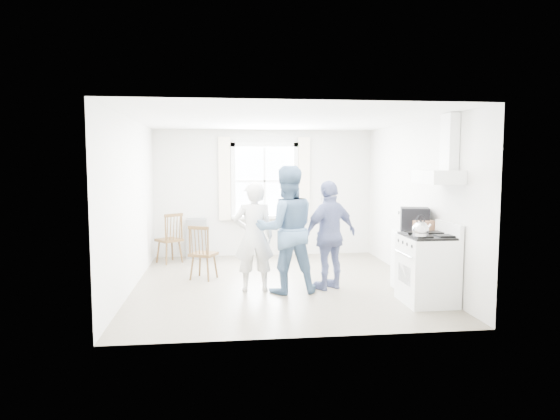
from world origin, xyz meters
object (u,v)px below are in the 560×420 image
Objects in this scene: windsor_chair_a at (172,233)px; person_right at (330,235)px; stereo_stack at (415,220)px; person_mid at (287,230)px; gas_stove at (428,268)px; low_cabinet at (413,261)px; person_left at (254,237)px; windsor_chair_b at (201,247)px.

person_right reaches higher than windsor_chair_a.
person_mid is at bearing 175.81° from stereo_stack.
low_cabinet is (0.07, 0.70, -0.03)m from gas_stove.
stereo_stack is at bearing 170.50° from person_mid.
person_left is (-2.39, 0.27, -0.26)m from stereo_stack.
person_mid is (1.30, -0.91, 0.39)m from windsor_chair_b.
stereo_stack is 0.30× the size of person_left.
gas_stove is 0.59× the size of person_mid.
gas_stove reaches higher than low_cabinet.
stereo_stack is 0.26× the size of person_mid.
gas_stove is 0.68× the size of person_left.
stereo_stack is 1.92m from person_mid.
person_left reaches higher than windsor_chair_a.
person_mid is at bearing -35.09° from windsor_chair_b.
person_mid is at bearing -51.20° from windsor_chair_a.
person_mid reaches higher than person_right.
gas_stove is 0.70m from low_cabinet.
windsor_chair_a is at bearing 146.73° from stereo_stack.
windsor_chair_a is at bearing 139.80° from gas_stove.
person_mid is at bearing 176.89° from low_cabinet.
windsor_chair_b is at bearing -40.40° from person_mid.
person_left is at bearing -57.56° from windsor_chair_a.
gas_stove is 1.23× the size of windsor_chair_b.
windsor_chair_b is (0.60, -1.45, -0.04)m from windsor_chair_a.
windsor_chair_a is 3.42m from person_right.
person_mid is (-1.92, 0.10, 0.49)m from low_cabinet.
person_right reaches higher than gas_stove.
gas_stove is 0.90m from stereo_stack.
stereo_stack is at bearing -18.15° from windsor_chair_b.
person_left is 0.87× the size of person_mid.
windsor_chair_a is 0.59× the size of person_right.
gas_stove is at bearing 113.99° from person_right.
gas_stove is 1.15× the size of windsor_chair_a.
gas_stove is at bearing -95.74° from stereo_stack.
windsor_chair_a is (-3.82, 2.47, 0.15)m from low_cabinet.
person_mid is at bearing 156.48° from gas_stove.
person_mid is (-1.85, 0.80, 0.46)m from gas_stove.
person_left is at bearing 173.62° from stereo_stack.
low_cabinet is at bearing 171.58° from person_mid.
low_cabinet is 1.82× the size of stereo_stack.
person_left is at bearing 174.48° from low_cabinet.
windsor_chair_a is at bearing -59.17° from person_left.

